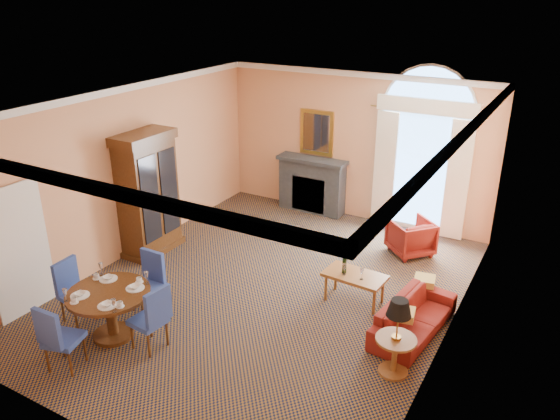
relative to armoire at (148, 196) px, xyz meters
The scene contains 12 objects.
ground 2.96m from the armoire, ahead, with size 7.50×7.50×0.00m, color #111936.
room_envelope 3.06m from the armoire, ahead, with size 6.04×7.52×3.45m.
armoire is the anchor object (origin of this frame).
dining_table 2.91m from the armoire, 59.73° to the right, with size 1.20×1.20×0.96m.
dining_chair_north 2.23m from the armoire, 48.35° to the right, with size 0.57×0.57×0.99m.
dining_chair_south 3.70m from the armoire, 67.37° to the right, with size 0.54×0.54×0.99m.
dining_chair_east 3.28m from the armoire, 47.37° to the right, with size 0.50×0.49×0.99m.
dining_chair_west 2.55m from the armoire, 76.25° to the right, with size 0.50×0.50×0.99m.
sofa 5.35m from the armoire, ahead, with size 1.75×0.68×0.51m, color maroon.
armchair 5.08m from the armoire, 27.87° to the left, with size 0.74×0.76×0.69m, color maroon.
coffee_table 4.22m from the armoire, ahead, with size 1.03×0.62×0.85m.
side_table 5.47m from the armoire, 12.69° to the right, with size 0.55×0.55×1.11m.
Camera 1 is at (4.22, -6.91, 4.86)m, focal length 35.00 mm.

